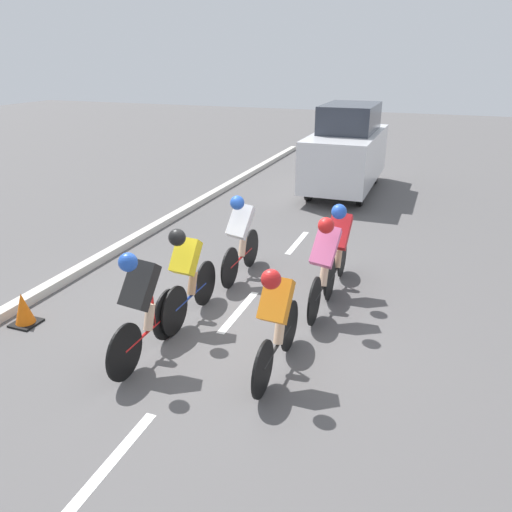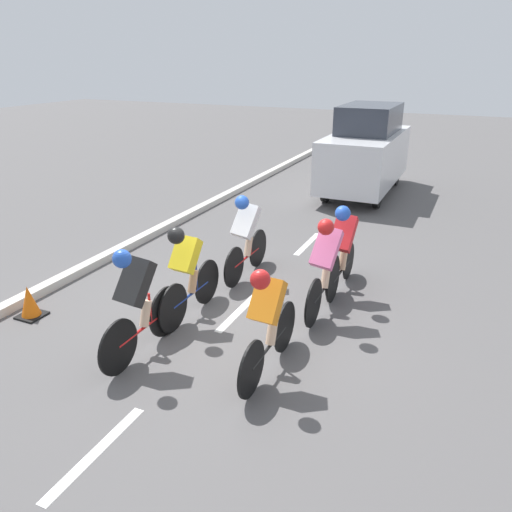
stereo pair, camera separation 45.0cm
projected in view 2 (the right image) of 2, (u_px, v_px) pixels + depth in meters
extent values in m
plane|color=#565454|center=(233.00, 317.00, 7.43)|extent=(60.00, 60.00, 0.00)
cube|color=white|center=(96.00, 452.00, 4.89)|extent=(0.12, 1.40, 0.01)
cube|color=white|center=(240.00, 311.00, 7.60)|extent=(0.12, 1.40, 0.01)
cube|color=white|center=(308.00, 244.00, 10.30)|extent=(0.12, 1.40, 0.01)
cube|color=beige|center=(77.00, 272.00, 8.80)|extent=(0.20, 27.48, 0.14)
cylinder|color=black|center=(333.00, 277.00, 7.89)|extent=(0.03, 0.71, 0.71)
cylinder|color=black|center=(313.00, 303.00, 7.07)|extent=(0.03, 0.71, 0.71)
cylinder|color=black|center=(324.00, 289.00, 7.48)|extent=(0.04, 0.97, 0.04)
cylinder|color=black|center=(328.00, 272.00, 7.54)|extent=(0.04, 0.04, 0.42)
cylinder|color=white|center=(325.00, 282.00, 7.48)|extent=(0.07, 0.07, 0.16)
cylinder|color=beige|center=(326.00, 277.00, 7.47)|extent=(0.12, 0.23, 0.36)
cube|color=pink|center=(326.00, 248.00, 7.11)|extent=(0.39, 0.50, 0.63)
sphere|color=red|center=(326.00, 227.00, 6.77)|extent=(0.23, 0.23, 0.23)
cylinder|color=black|center=(207.00, 282.00, 7.75)|extent=(0.03, 0.70, 0.70)
cylinder|color=black|center=(173.00, 308.00, 6.94)|extent=(0.03, 0.70, 0.70)
cylinder|color=navy|center=(191.00, 294.00, 7.34)|extent=(0.04, 0.96, 0.04)
cylinder|color=navy|center=(196.00, 277.00, 7.41)|extent=(0.04, 0.04, 0.42)
cylinder|color=white|center=(192.00, 287.00, 7.35)|extent=(0.07, 0.07, 0.16)
cylinder|color=tan|center=(193.00, 281.00, 7.34)|extent=(0.12, 0.23, 0.36)
cube|color=yellow|center=(186.00, 254.00, 7.00)|extent=(0.34, 0.45, 0.54)
sphere|color=black|center=(176.00, 236.00, 6.68)|extent=(0.23, 0.23, 0.23)
cylinder|color=black|center=(258.00, 248.00, 9.11)|extent=(0.03, 0.69, 0.69)
cylinder|color=black|center=(234.00, 267.00, 8.28)|extent=(0.03, 0.69, 0.69)
cylinder|color=red|center=(247.00, 257.00, 8.69)|extent=(0.04, 0.98, 0.04)
cylinder|color=red|center=(251.00, 243.00, 8.76)|extent=(0.04, 0.04, 0.42)
cylinder|color=white|center=(248.00, 251.00, 8.70)|extent=(0.07, 0.07, 0.16)
cylinder|color=beige|center=(248.00, 246.00, 8.69)|extent=(0.12, 0.23, 0.36)
cube|color=white|center=(246.00, 221.00, 8.33)|extent=(0.40, 0.49, 0.61)
sphere|color=blue|center=(242.00, 202.00, 7.99)|extent=(0.23, 0.23, 0.23)
cylinder|color=black|center=(285.00, 327.00, 6.48)|extent=(0.03, 0.68, 0.68)
cylinder|color=black|center=(251.00, 369.00, 5.61)|extent=(0.03, 0.68, 0.68)
cylinder|color=black|center=(269.00, 347.00, 6.05)|extent=(0.04, 1.04, 0.04)
cylinder|color=black|center=(275.00, 325.00, 6.12)|extent=(0.04, 0.04, 0.42)
cylinder|color=white|center=(271.00, 337.00, 6.05)|extent=(0.07, 0.07, 0.16)
cylinder|color=beige|center=(272.00, 331.00, 6.04)|extent=(0.12, 0.23, 0.36)
cube|color=orange|center=(267.00, 300.00, 5.70)|extent=(0.34, 0.46, 0.54)
sphere|color=red|center=(260.00, 279.00, 5.38)|extent=(0.23, 0.23, 0.23)
cylinder|color=black|center=(349.00, 261.00, 8.60)|extent=(0.03, 0.64, 0.64)
cylinder|color=black|center=(333.00, 282.00, 7.79)|extent=(0.03, 0.64, 0.64)
cylinder|color=black|center=(341.00, 271.00, 8.19)|extent=(0.04, 0.96, 0.04)
cylinder|color=black|center=(345.00, 256.00, 8.26)|extent=(0.04, 0.04, 0.42)
cylinder|color=white|center=(342.00, 265.00, 8.20)|extent=(0.07, 0.07, 0.16)
cylinder|color=#DBAD84|center=(343.00, 260.00, 8.19)|extent=(0.12, 0.23, 0.36)
cube|color=red|center=(344.00, 233.00, 7.84)|extent=(0.36, 0.49, 0.60)
sphere|color=blue|center=(343.00, 213.00, 7.50)|extent=(0.24, 0.24, 0.24)
cylinder|color=black|center=(165.00, 311.00, 6.84)|extent=(0.03, 0.71, 0.71)
cylinder|color=black|center=(118.00, 347.00, 6.01)|extent=(0.03, 0.71, 0.71)
cylinder|color=red|center=(143.00, 328.00, 6.42)|extent=(0.04, 0.99, 0.04)
cylinder|color=red|center=(150.00, 308.00, 6.49)|extent=(0.04, 0.04, 0.42)
cylinder|color=white|center=(145.00, 320.00, 6.43)|extent=(0.07, 0.07, 0.16)
cylinder|color=beige|center=(146.00, 313.00, 6.42)|extent=(0.12, 0.23, 0.36)
cube|color=black|center=(135.00, 282.00, 6.07)|extent=(0.37, 0.50, 0.61)
sphere|color=blue|center=(122.00, 259.00, 5.72)|extent=(0.22, 0.22, 0.22)
cylinder|color=black|center=(378.00, 195.00, 12.62)|extent=(0.14, 0.64, 0.64)
cylinder|color=black|center=(326.00, 190.00, 13.14)|extent=(0.14, 0.64, 0.64)
cylinder|color=black|center=(396.00, 175.00, 14.83)|extent=(0.14, 0.64, 0.64)
cylinder|color=black|center=(351.00, 170.00, 15.35)|extent=(0.14, 0.64, 0.64)
cube|color=silver|center=(365.00, 158.00, 13.74)|extent=(1.70, 4.22, 1.33)
cube|color=#2D333D|center=(370.00, 119.00, 13.53)|extent=(1.39, 2.32, 0.73)
cube|color=black|center=(32.00, 315.00, 7.44)|extent=(0.36, 0.36, 0.03)
cone|color=orange|center=(29.00, 301.00, 7.34)|extent=(0.28, 0.28, 0.46)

